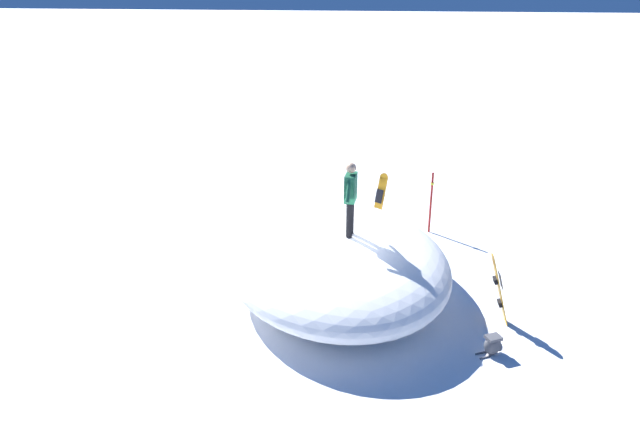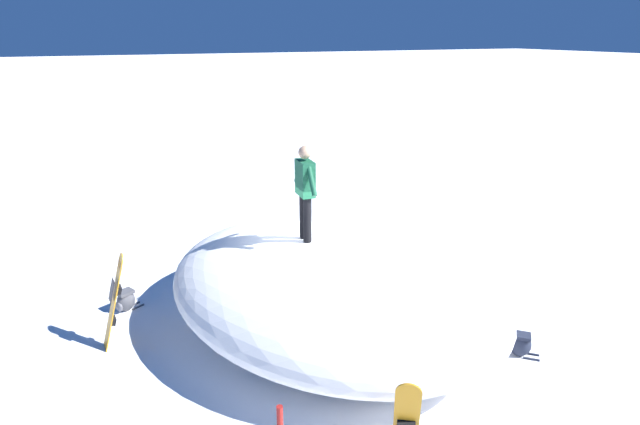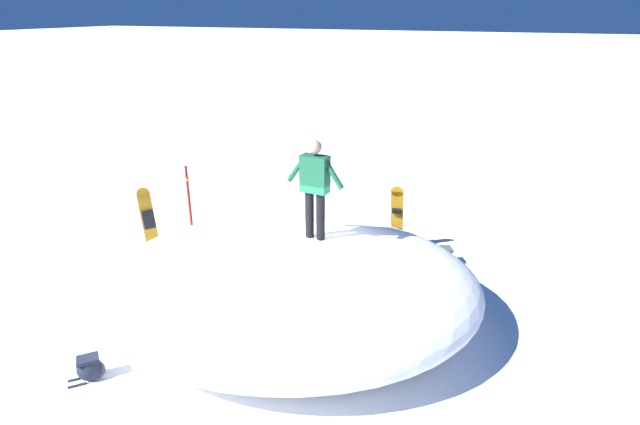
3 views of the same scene
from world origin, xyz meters
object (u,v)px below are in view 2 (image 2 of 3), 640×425
backpack_near (519,344)px  backpack_far (126,300)px  snowboarder_standing (305,187)px  snowboard_primary_upright (114,300)px

backpack_near → backpack_far: size_ratio=0.95×
backpack_far → snowboarder_standing: bearing=-30.4°
snowboarder_standing → snowboard_primary_upright: bearing=169.5°
backpack_near → backpack_far: bearing=143.7°
backpack_near → snowboard_primary_upright: bearing=152.9°
snowboarder_standing → backpack_far: bearing=149.6°
snowboarder_standing → backpack_far: snowboarder_standing is taller
snowboard_primary_upright → backpack_near: (5.84, -2.99, -0.63)m
backpack_near → snowboarder_standing: bearing=138.2°
backpack_near → backpack_far: backpack_far is taller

